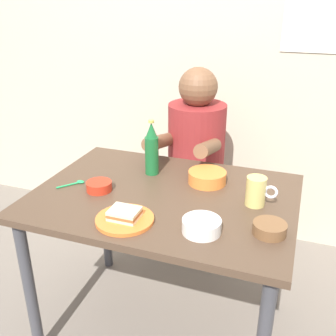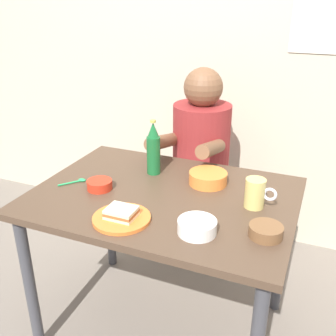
% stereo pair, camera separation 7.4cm
% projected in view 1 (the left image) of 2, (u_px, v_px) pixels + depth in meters
% --- Properties ---
extents(ground_plane, '(6.00, 6.00, 0.00)m').
position_uv_depth(ground_plane, '(165.00, 325.00, 1.98)').
color(ground_plane, slate).
extents(wall_back, '(4.40, 0.09, 2.60)m').
position_uv_depth(wall_back, '(225.00, 34.00, 2.35)').
color(wall_back, '#BCB299').
rests_on(wall_back, ground).
extents(dining_table, '(1.10, 0.80, 0.74)m').
position_uv_depth(dining_table, '(164.00, 213.00, 1.71)').
color(dining_table, '#4C3828').
rests_on(dining_table, ground).
extents(stool, '(0.34, 0.34, 0.45)m').
position_uv_depth(stool, '(194.00, 205.00, 2.39)').
color(stool, '#4C4C51').
rests_on(stool, ground).
extents(person_seated, '(0.33, 0.56, 0.72)m').
position_uv_depth(person_seated, '(196.00, 141.00, 2.21)').
color(person_seated, maroon).
rests_on(person_seated, stool).
extents(plate_orange, '(0.22, 0.22, 0.01)m').
position_uv_depth(plate_orange, '(125.00, 219.00, 1.47)').
color(plate_orange, orange).
rests_on(plate_orange, dining_table).
extents(sandwich, '(0.11, 0.09, 0.04)m').
position_uv_depth(sandwich, '(124.00, 214.00, 1.46)').
color(sandwich, beige).
rests_on(sandwich, plate_orange).
extents(beer_mug, '(0.13, 0.08, 0.12)m').
position_uv_depth(beer_mug, '(256.00, 191.00, 1.57)').
color(beer_mug, '#D1BC66').
rests_on(beer_mug, dining_table).
extents(beer_bottle, '(0.06, 0.06, 0.26)m').
position_uv_depth(beer_bottle, '(152.00, 150.00, 1.82)').
color(beer_bottle, '#19602D').
rests_on(beer_bottle, dining_table).
extents(rice_bowl_white, '(0.14, 0.14, 0.05)m').
position_uv_depth(rice_bowl_white, '(202.00, 225.00, 1.40)').
color(rice_bowl_white, silver).
rests_on(rice_bowl_white, dining_table).
extents(sauce_bowl_chili, '(0.11, 0.11, 0.04)m').
position_uv_depth(sauce_bowl_chili, '(99.00, 186.00, 1.70)').
color(sauce_bowl_chili, red).
rests_on(sauce_bowl_chili, dining_table).
extents(condiment_bowl_brown, '(0.12, 0.12, 0.04)m').
position_uv_depth(condiment_bowl_brown, '(270.00, 228.00, 1.39)').
color(condiment_bowl_brown, brown).
rests_on(condiment_bowl_brown, dining_table).
extents(soup_bowl_orange, '(0.17, 0.17, 0.05)m').
position_uv_depth(soup_bowl_orange, '(207.00, 177.00, 1.76)').
color(soup_bowl_orange, orange).
rests_on(soup_bowl_orange, dining_table).
extents(spoon, '(0.09, 0.10, 0.01)m').
position_uv_depth(spoon, '(76.00, 183.00, 1.76)').
color(spoon, '#26A559').
rests_on(spoon, dining_table).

